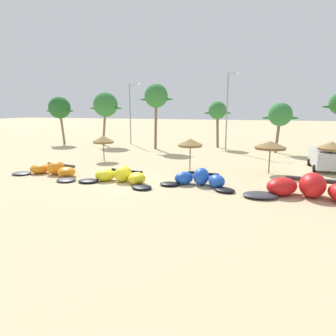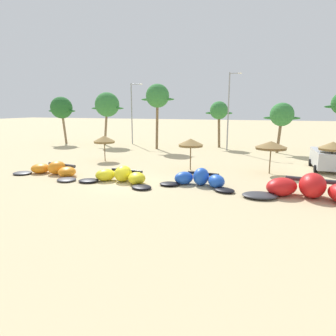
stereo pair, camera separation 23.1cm
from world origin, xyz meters
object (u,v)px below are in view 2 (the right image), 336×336
(palm_left_of_gap, at_px, (157,97))
(palm_center_left, at_px, (219,111))
(parked_van, at_px, (324,158))
(kite_center, at_px, (312,190))
(lamppost_west_center, at_px, (229,108))
(beach_umbrella_near_van, at_px, (104,139))
(palm_left, at_px, (107,105))
(lamppost_west, at_px, (133,111))
(kite_far_left, at_px, (54,170))
(beach_umbrella_near_palms, at_px, (271,145))
(kite_left_of_center, at_px, (200,179))
(palm_center_right, at_px, (282,115))
(beach_umbrella_outermost, at_px, (333,146))
(palm_leftmost, at_px, (61,108))
(kite_left, at_px, (121,176))
(beach_umbrella_middle, at_px, (191,143))

(palm_left_of_gap, relative_size, palm_center_left, 1.34)
(parked_van, bearing_deg, palm_center_left, 133.58)
(kite_center, height_order, lamppost_west_center, lamppost_west_center)
(beach_umbrella_near_van, bearing_deg, palm_left, 118.25)
(kite_center, bearing_deg, lamppost_west, 135.15)
(kite_far_left, xyz_separation_m, beach_umbrella_near_palms, (17.83, 6.57, 2.09))
(palm_center_left, bearing_deg, parked_van, -46.42)
(kite_left_of_center, relative_size, lamppost_west, 0.63)
(palm_center_right, relative_size, lamppost_west, 0.67)
(kite_left_of_center, bearing_deg, palm_center_right, 72.65)
(kite_far_left, height_order, lamppost_west, lamppost_west)
(beach_umbrella_outermost, distance_m, parked_van, 2.06)
(kite_far_left, height_order, palm_leftmost, palm_leftmost)
(beach_umbrella_outermost, bearing_deg, palm_center_right, 109.50)
(palm_left, xyz_separation_m, lamppost_west_center, (18.69, -0.36, -0.50))
(kite_far_left, bearing_deg, kite_left, -4.39)
(beach_umbrella_near_palms, height_order, palm_left_of_gap, palm_left_of_gap)
(beach_umbrella_middle, height_order, parked_van, beach_umbrella_middle)
(kite_far_left, distance_m, lamppost_west_center, 24.21)
(beach_umbrella_middle, distance_m, palm_left_of_gap, 15.70)
(kite_center, bearing_deg, parked_van, 77.80)
(beach_umbrella_near_van, bearing_deg, kite_far_left, -94.10)
(palm_leftmost, bearing_deg, kite_center, -30.52)
(beach_umbrella_near_palms, height_order, lamppost_west_center, lamppost_west_center)
(kite_far_left, xyz_separation_m, palm_left, (-6.31, 20.48, 5.75))
(kite_left, height_order, lamppost_west_center, lamppost_west_center)
(beach_umbrella_outermost, distance_m, palm_center_left, 19.19)
(kite_center, relative_size, palm_left, 1.05)
(beach_umbrella_outermost, bearing_deg, kite_center, -105.95)
(beach_umbrella_near_van, bearing_deg, kite_left, -52.78)
(beach_umbrella_near_van, height_order, beach_umbrella_middle, beach_umbrella_middle)
(beach_umbrella_outermost, distance_m, lamppost_west_center, 15.97)
(kite_left_of_center, distance_m, beach_umbrella_near_palms, 8.15)
(kite_left_of_center, bearing_deg, beach_umbrella_near_palms, 51.32)
(palm_leftmost, relative_size, palm_center_right, 1.17)
(beach_umbrella_outermost, relative_size, palm_left_of_gap, 0.31)
(palm_center_left, relative_size, lamppost_west_center, 0.65)
(parked_van, distance_m, palm_center_left, 18.13)
(beach_umbrella_outermost, xyz_separation_m, lamppost_west_center, (-10.64, 11.46, 3.27))
(kite_left_of_center, distance_m, lamppost_west_center, 20.39)
(kite_left_of_center, xyz_separation_m, lamppost_west_center, (-0.52, 19.71, 5.20))
(lamppost_west, height_order, lamppost_west_center, lamppost_west_center)
(beach_umbrella_outermost, relative_size, palm_leftmost, 0.37)
(lamppost_west_center, bearing_deg, beach_umbrella_outermost, -47.13)
(palm_left, height_order, lamppost_west, lamppost_west)
(palm_leftmost, relative_size, palm_center_left, 1.12)
(palm_left_of_gap, relative_size, lamppost_west_center, 0.87)
(kite_center, height_order, beach_umbrella_near_palms, beach_umbrella_near_palms)
(palm_leftmost, height_order, palm_left, palm_left)
(kite_left_of_center, relative_size, kite_center, 0.70)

